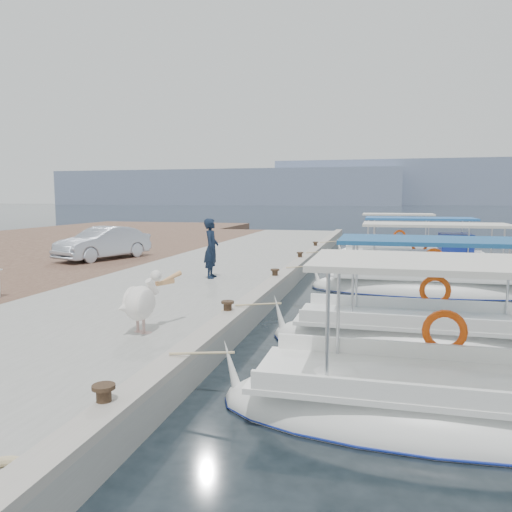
{
  "coord_description": "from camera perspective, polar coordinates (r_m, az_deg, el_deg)",
  "views": [
    {
      "loc": [
        2.81,
        -13.62,
        3.05
      ],
      "look_at": [
        -1.0,
        1.65,
        1.2
      ],
      "focal_mm": 35.0,
      "sensor_mm": 36.0,
      "label": 1
    }
  ],
  "objects": [
    {
      "name": "fishing_caique_b",
      "position": [
        10.96,
        18.57,
        -9.13
      ],
      "size": [
        6.29,
        2.15,
        2.83
      ],
      "color": "white",
      "rests_on": "ground"
    },
    {
      "name": "ground",
      "position": [
        14.24,
        2.31,
        -5.67
      ],
      "size": [
        400.0,
        400.0,
        0.0
      ],
      "primitive_type": "plane",
      "color": "black",
      "rests_on": "ground"
    },
    {
      "name": "mooring_bollards",
      "position": [
        15.62,
        2.18,
        -1.98
      ],
      "size": [
        0.28,
        20.28,
        0.33
      ],
      "color": "black",
      "rests_on": "concrete_quay"
    },
    {
      "name": "fishing_caique_d",
      "position": [
        21.79,
        17.8,
        -1.16
      ],
      "size": [
        7.21,
        2.29,
        2.83
      ],
      "color": "white",
      "rests_on": "ground"
    },
    {
      "name": "concrete_quay",
      "position": [
        19.7,
        -3.29,
        -1.48
      ],
      "size": [
        6.0,
        40.0,
        0.5
      ],
      "primitive_type": "cube",
      "color": "gray",
      "rests_on": "ground"
    },
    {
      "name": "parked_car",
      "position": [
        21.63,
        -17.06,
        1.43
      ],
      "size": [
        2.72,
        4.32,
        1.35
      ],
      "primitive_type": "imported",
      "rotation": [
        0.0,
        0.0,
        -0.34
      ],
      "color": "#ACB5C5",
      "rests_on": "cobblestone_strip"
    },
    {
      "name": "pelican",
      "position": [
        9.71,
        -12.95,
        -5.09
      ],
      "size": [
        0.88,
        1.46,
        1.15
      ],
      "color": "tan",
      "rests_on": "concrete_quay"
    },
    {
      "name": "fishing_caique_c",
      "position": [
        17.06,
        18.91,
        -3.53
      ],
      "size": [
        7.47,
        2.32,
        2.83
      ],
      "color": "white",
      "rests_on": "ground"
    },
    {
      "name": "cobblestone_strip",
      "position": [
        21.71,
        -16.0,
        -0.97
      ],
      "size": [
        4.0,
        40.0,
        0.5
      ],
      "primitive_type": "cube",
      "color": "#52362B",
      "rests_on": "ground"
    },
    {
      "name": "distant_hills",
      "position": [
        216.82,
        21.28,
        7.46
      ],
      "size": [
        330.0,
        60.0,
        18.0
      ],
      "color": "gray",
      "rests_on": "ground"
    },
    {
      "name": "quay_curb",
      "position": [
        19.03,
        4.72,
        -0.84
      ],
      "size": [
        0.44,
        40.0,
        0.12
      ],
      "primitive_type": "cube",
      "color": "#9E968C",
      "rests_on": "concrete_quay"
    },
    {
      "name": "fishing_caique_a",
      "position": [
        7.55,
        19.1,
        -16.45
      ],
      "size": [
        5.86,
        2.25,
        2.83
      ],
      "color": "white",
      "rests_on": "ground"
    },
    {
      "name": "fisherman",
      "position": [
        15.87,
        -5.13,
        0.89
      ],
      "size": [
        0.55,
        0.75,
        1.9
      ],
      "primitive_type": "imported",
      "rotation": [
        0.0,
        0.0,
        1.72
      ],
      "color": "black",
      "rests_on": "concrete_quay"
    },
    {
      "name": "fishing_caique_e",
      "position": [
        26.86,
        15.47,
        0.21
      ],
      "size": [
        5.89,
        2.04,
        2.83
      ],
      "color": "white",
      "rests_on": "ground"
    }
  ]
}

